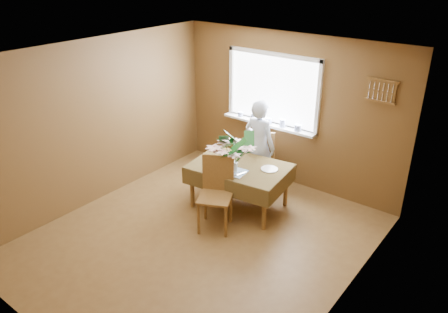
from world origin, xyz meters
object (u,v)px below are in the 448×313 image
Objects in this scene: chair_far at (261,156)px; flower_bouquet at (233,150)px; dining_table at (239,171)px; seated_woman at (259,146)px; chair_near at (216,190)px.

flower_bouquet is at bearing 70.07° from chair_far.
chair_far reaches higher than dining_table.
seated_woman is (0.03, -0.12, 0.22)m from chair_far.
dining_table is at bearing 99.02° from seated_woman.
chair_far is 1.64× the size of flower_bouquet.
dining_table is 0.78m from chair_far.
dining_table is at bearing 69.75° from chair_far.
flower_bouquet reaches higher than dining_table.
chair_near is at bearing 67.90° from chair_far.
chair_far is 1.39m from chair_near.
chair_far is at bearing 70.65° from chair_near.
chair_near reaches higher than chair_far.
flower_bouquet is (-0.01, 0.41, 0.47)m from chair_near.
chair_near is 1.69× the size of flower_bouquet.
chair_far is 1.10m from flower_bouquet.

